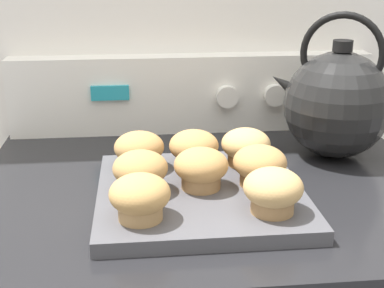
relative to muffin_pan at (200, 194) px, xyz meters
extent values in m
cube|color=black|center=(0.02, 0.08, -0.02)|extent=(0.77, 0.62, 0.02)
cube|color=white|center=(0.02, 0.36, 0.07)|extent=(0.76, 0.05, 0.16)
cube|color=teal|center=(-0.15, 0.32, 0.08)|extent=(0.08, 0.01, 0.03)
cylinder|color=white|center=(0.09, 0.32, 0.07)|extent=(0.05, 0.02, 0.05)
cylinder|color=white|center=(0.19, 0.32, 0.07)|extent=(0.05, 0.02, 0.05)
cylinder|color=white|center=(0.30, 0.32, 0.07)|extent=(0.05, 0.02, 0.05)
cube|color=#4C4C51|center=(0.00, 0.00, 0.00)|extent=(0.31, 0.31, 0.02)
cylinder|color=tan|center=(-0.09, -0.09, 0.02)|extent=(0.06, 0.06, 0.03)
ellipsoid|color=tan|center=(-0.09, -0.09, 0.05)|extent=(0.08, 0.08, 0.05)
cylinder|color=#A37A4C|center=(0.09, -0.09, 0.02)|extent=(0.06, 0.06, 0.03)
ellipsoid|color=tan|center=(0.09, -0.09, 0.05)|extent=(0.08, 0.08, 0.05)
cylinder|color=olive|center=(-0.09, 0.00, 0.02)|extent=(0.06, 0.06, 0.03)
ellipsoid|color=#B2844C|center=(-0.09, 0.00, 0.05)|extent=(0.08, 0.08, 0.05)
cylinder|color=#A37A4C|center=(0.00, 0.00, 0.02)|extent=(0.06, 0.06, 0.03)
ellipsoid|color=#B2844C|center=(0.00, 0.00, 0.05)|extent=(0.08, 0.08, 0.05)
cylinder|color=olive|center=(0.09, 0.00, 0.02)|extent=(0.06, 0.06, 0.03)
ellipsoid|color=#B2844C|center=(0.09, 0.00, 0.05)|extent=(0.08, 0.08, 0.05)
cylinder|color=tan|center=(-0.09, 0.09, 0.02)|extent=(0.06, 0.06, 0.03)
ellipsoid|color=#B2844C|center=(-0.09, 0.09, 0.05)|extent=(0.08, 0.08, 0.05)
cylinder|color=tan|center=(0.00, 0.09, 0.02)|extent=(0.06, 0.06, 0.03)
ellipsoid|color=#B2844C|center=(0.00, 0.09, 0.05)|extent=(0.08, 0.08, 0.05)
cylinder|color=olive|center=(0.09, 0.09, 0.02)|extent=(0.06, 0.06, 0.03)
ellipsoid|color=tan|center=(0.09, 0.09, 0.05)|extent=(0.08, 0.08, 0.05)
sphere|color=black|center=(0.27, 0.17, 0.09)|extent=(0.20, 0.20, 0.20)
cylinder|color=black|center=(0.27, 0.17, 0.19)|extent=(0.04, 0.04, 0.02)
cone|color=black|center=(0.19, 0.22, 0.11)|extent=(0.10, 0.08, 0.07)
torus|color=black|center=(0.27, 0.17, 0.18)|extent=(0.14, 0.08, 0.15)
camera|label=1|loc=(-0.09, -0.74, 0.35)|focal=50.00mm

